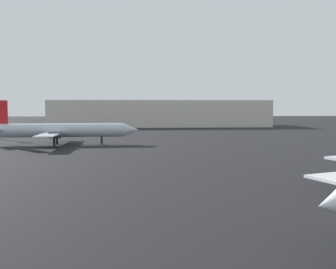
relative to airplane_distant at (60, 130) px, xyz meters
The scene contains 2 objects.
airplane_distant is the anchor object (origin of this frame).
terminal_building 77.61m from the airplane_distant, 71.98° to the left, with size 83.49×27.41×10.16m, color beige.
Camera 1 is at (-2.62, -10.18, 7.51)m, focal length 39.43 mm.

